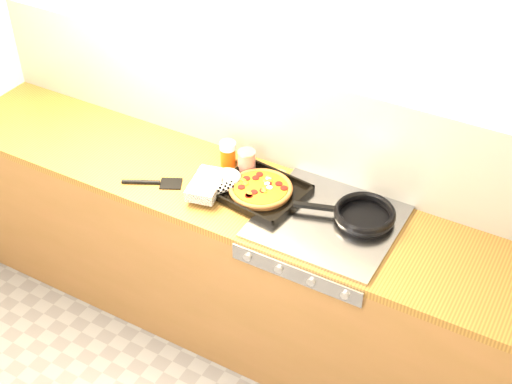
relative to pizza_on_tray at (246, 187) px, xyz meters
The scene contains 9 objects.
room_shell 0.36m from the pizza_on_tray, 97.71° to the left, with size 3.20×3.20×3.20m.
counter_run 0.49m from the pizza_on_tray, behind, with size 3.20×0.62×0.90m.
stovetop 0.41m from the pizza_on_tray, ahead, with size 0.60×0.56×0.02m, color #98999D.
pizza_on_tray is the anchor object (origin of this frame).
frying_pan 0.55m from the pizza_on_tray, ahead, with size 0.47×0.34×0.04m.
tomato_can 0.17m from the pizza_on_tray, 119.52° to the left, with size 0.11×0.11×0.12m.
juice_glass 0.25m from the pizza_on_tray, 140.82° to the left, with size 0.10×0.10×0.13m.
wooden_spoon 0.22m from the pizza_on_tray, 97.74° to the left, with size 0.30×0.06×0.02m.
black_spatula 0.45m from the pizza_on_tray, 161.07° to the right, with size 0.27×0.18×0.02m.
Camera 1 is at (1.34, -1.12, 2.93)m, focal length 50.00 mm.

